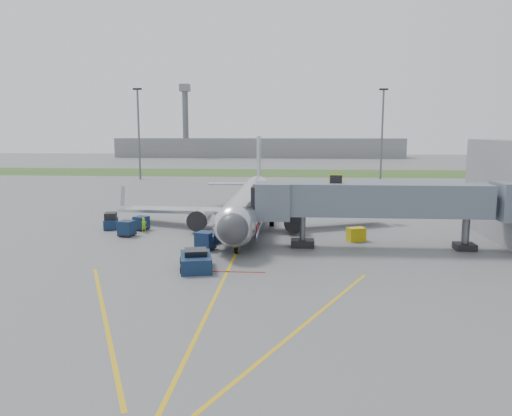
# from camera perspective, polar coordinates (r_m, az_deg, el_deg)

# --- Properties ---
(ground) EXTENTS (400.00, 400.00, 0.00)m
(ground) POSITION_cam_1_polar(r_m,az_deg,el_deg) (43.20, -2.60, -5.83)
(ground) COLOR #565659
(ground) RESTS_ON ground
(grass_strip) EXTENTS (300.00, 25.00, 0.01)m
(grass_strip) POSITION_cam_1_polar(r_m,az_deg,el_deg) (132.04, 2.15, 4.04)
(grass_strip) COLOR #2D4C1E
(grass_strip) RESTS_ON ground
(apron_markings) EXTENTS (21.52, 50.00, 0.01)m
(apron_markings) POSITION_cam_1_polar(r_m,az_deg,el_deg) (36.15, -4.03, -8.76)
(apron_markings) COLOR gold
(apron_markings) RESTS_ON ground
(airliner) EXTENTS (32.10, 35.67, 10.25)m
(airliner) POSITION_cam_1_polar(r_m,az_deg,el_deg) (57.56, -0.77, 0.54)
(airliner) COLOR silver
(airliner) RESTS_ON ground
(jet_bridge) EXTENTS (25.30, 4.00, 6.90)m
(jet_bridge) POSITION_cam_1_polar(r_m,az_deg,el_deg) (47.56, 13.69, 0.77)
(jet_bridge) COLOR slate
(jet_bridge) RESTS_ON ground
(light_mast_left) EXTENTS (2.00, 0.44, 20.40)m
(light_mast_left) POSITION_cam_1_polar(r_m,az_deg,el_deg) (116.90, -13.25, 8.49)
(light_mast_left) COLOR #595B60
(light_mast_left) RESTS_ON ground
(light_mast_right) EXTENTS (2.00, 0.44, 20.40)m
(light_mast_right) POSITION_cam_1_polar(r_m,az_deg,el_deg) (118.17, 14.22, 8.46)
(light_mast_right) COLOR #595B60
(light_mast_right) RESTS_ON ground
(distant_terminal) EXTENTS (120.00, 14.00, 8.00)m
(distant_terminal) POSITION_cam_1_polar(r_m,az_deg,el_deg) (212.14, 0.30, 6.91)
(distant_terminal) COLOR slate
(distant_terminal) RESTS_ON ground
(control_tower) EXTENTS (4.00, 4.00, 30.00)m
(control_tower) POSITION_cam_1_polar(r_m,az_deg,el_deg) (211.46, -8.07, 10.43)
(control_tower) COLOR #595B60
(control_tower) RESTS_ON ground
(pushback_tug) EXTENTS (3.21, 4.34, 1.63)m
(pushback_tug) POSITION_cam_1_polar(r_m,az_deg,el_deg) (40.09, -6.90, -6.04)
(pushback_tug) COLOR #0D1D3C
(pushback_tug) RESTS_ON ground
(baggage_tug) EXTENTS (1.93, 2.85, 1.83)m
(baggage_tug) POSITION_cam_1_polar(r_m,az_deg,el_deg) (58.51, -16.25, -1.50)
(baggage_tug) COLOR #0D1D3C
(baggage_tug) RESTS_ON ground
(baggage_cart_a) EXTENTS (1.76, 1.76, 1.62)m
(baggage_cart_a) POSITION_cam_1_polar(r_m,az_deg,el_deg) (53.93, -14.56, -2.26)
(baggage_cart_a) COLOR #0D1D3C
(baggage_cart_a) RESTS_ON ground
(baggage_cart_b) EXTENTS (1.82, 1.82, 1.53)m
(baggage_cart_b) POSITION_cam_1_polar(r_m,az_deg,el_deg) (56.86, -12.98, -1.69)
(baggage_cart_b) COLOR #0D1D3C
(baggage_cart_b) RESTS_ON ground
(baggage_cart_c) EXTENTS (1.99, 1.99, 1.69)m
(baggage_cart_c) POSITION_cam_1_polar(r_m,az_deg,el_deg) (46.45, -5.82, -3.73)
(baggage_cart_c) COLOR #0D1D3C
(baggage_cart_c) RESTS_ON ground
(belt_loader) EXTENTS (2.48, 4.28, 2.03)m
(belt_loader) POSITION_cam_1_polar(r_m,az_deg,el_deg) (50.16, -4.46, -3.20)
(belt_loader) COLOR #0D1D3C
(belt_loader) RESTS_ON ground
(ground_power_cart) EXTENTS (1.97, 1.64, 1.35)m
(ground_power_cart) POSITION_cam_1_polar(r_m,az_deg,el_deg) (50.92, 11.37, -2.98)
(ground_power_cart) COLOR gold
(ground_power_cart) RESTS_ON ground
(ramp_worker) EXTENTS (0.69, 0.69, 1.62)m
(ramp_worker) POSITION_cam_1_polar(r_m,az_deg,el_deg) (55.36, -12.68, -1.93)
(ramp_worker) COLOR #9AD318
(ramp_worker) RESTS_ON ground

